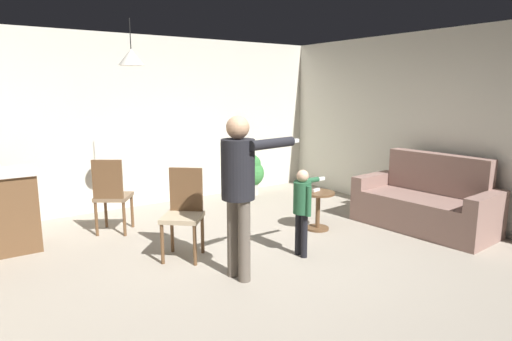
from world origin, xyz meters
name	(u,v)px	position (x,y,z in m)	size (l,w,h in m)	color
ground	(262,267)	(0.00, 0.00, 0.00)	(7.68, 7.68, 0.00)	#9E9384
wall_back	(148,122)	(0.00, 3.20, 1.35)	(6.40, 0.10, 2.70)	silver
wall_right	(445,126)	(3.20, 0.00, 1.35)	(0.10, 6.40, 2.70)	silver
couch_floral	(426,204)	(2.62, -0.17, 0.33)	(0.99, 1.86, 1.00)	#8C6B60
side_table_by_couch	(318,206)	(1.35, 0.61, 0.33)	(0.44, 0.44, 0.52)	brown
person_adult	(239,180)	(-0.34, -0.10, 1.01)	(0.83, 0.47, 1.63)	#60564C
person_child	(302,203)	(0.56, 0.00, 0.62)	(0.53, 0.29, 1.00)	black
dining_chair_by_counter	(111,193)	(-0.97, 2.01, 0.55)	(0.58, 0.58, 1.00)	brown
dining_chair_near_wall	(184,209)	(-0.54, 0.75, 0.55)	(0.59, 0.59, 1.00)	brown
potted_plant_corner	(251,172)	(1.72, 2.77, 0.40)	(0.47, 0.47, 0.73)	#B7B2AD
spare_remote_on_table	(316,190)	(1.35, 0.65, 0.54)	(0.04, 0.13, 0.04)	white
ceiling_light_pendant	(131,57)	(-0.72, 1.71, 2.25)	(0.32, 0.32, 0.55)	silver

